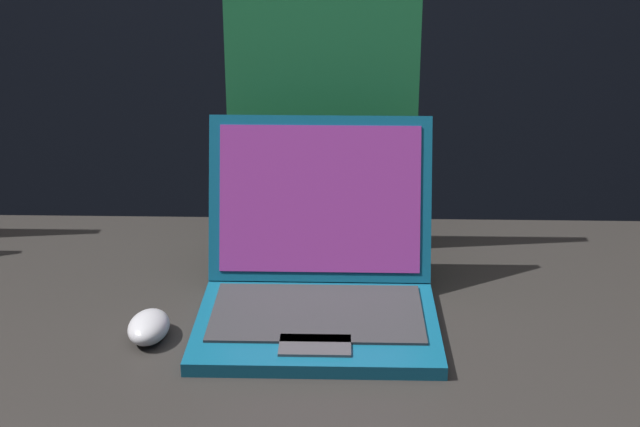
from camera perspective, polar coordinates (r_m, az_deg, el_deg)
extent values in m
cube|color=#0F5170|center=(1.34, -0.21, -7.20)|extent=(0.36, 0.27, 0.02)
cube|color=#2D2D30|center=(1.35, -0.18, -6.35)|extent=(0.32, 0.19, 0.00)
cube|color=#3F3F42|center=(1.26, -0.32, -8.44)|extent=(0.10, 0.06, 0.00)
cube|color=#0F5170|center=(1.45, 0.00, 0.95)|extent=(0.36, 0.10, 0.26)
cube|color=#8C338C|center=(1.44, -0.01, 0.94)|extent=(0.33, 0.08, 0.23)
ellipsoid|color=#B2B2B7|center=(1.34, -10.90, -7.14)|extent=(0.06, 0.09, 0.04)
cube|color=black|center=(1.64, 0.14, -1.71)|extent=(0.18, 0.07, 0.02)
cube|color=#268C4C|center=(1.57, 0.15, 5.95)|extent=(0.33, 0.02, 0.43)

